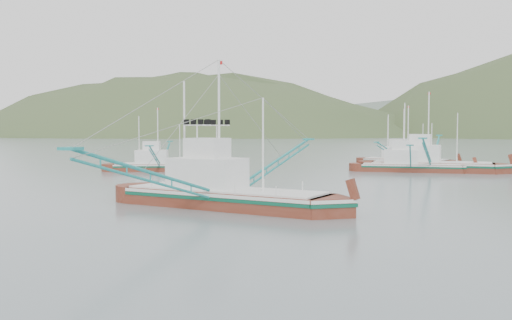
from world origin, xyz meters
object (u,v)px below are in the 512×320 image
(main_boat, at_px, (223,179))
(bg_boat_far, at_px, (409,162))
(bg_boat_right, at_px, (430,160))
(bg_boat_extra, at_px, (405,154))
(bg_boat_left, at_px, (160,158))

(main_boat, height_order, bg_boat_far, main_boat)
(bg_boat_right, relative_size, bg_boat_extra, 1.23)
(bg_boat_extra, bearing_deg, bg_boat_right, -54.97)
(bg_boat_right, bearing_deg, main_boat, -105.40)
(bg_boat_far, height_order, bg_boat_right, bg_boat_right)
(bg_boat_far, distance_m, bg_boat_left, 33.57)
(bg_boat_left, bearing_deg, bg_boat_right, -3.95)
(main_boat, height_order, bg_boat_left, main_boat)
(bg_boat_far, bearing_deg, bg_boat_left, -166.03)
(main_boat, bearing_deg, bg_boat_extra, 91.43)
(bg_boat_extra, bearing_deg, bg_boat_left, -128.09)
(bg_boat_left, xyz_separation_m, bg_boat_right, (34.71, 11.08, -0.27))
(bg_boat_left, bearing_deg, main_boat, -76.14)
(bg_boat_far, distance_m, bg_boat_extra, 12.91)
(main_boat, height_order, bg_boat_right, main_boat)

